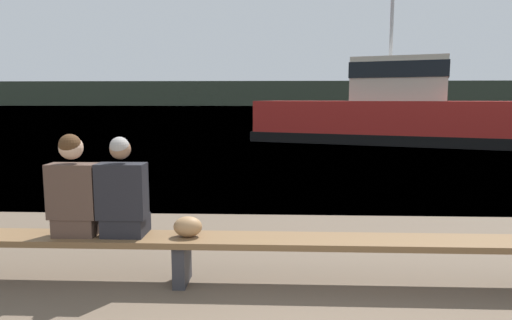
# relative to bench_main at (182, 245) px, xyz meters

# --- Properties ---
(water_surface) EXTENTS (240.00, 240.00, 0.00)m
(water_surface) POSITION_rel_bench_main_xyz_m (1.04, 122.69, -0.39)
(water_surface) COLOR teal
(water_surface) RESTS_ON ground
(far_shoreline) EXTENTS (600.00, 12.00, 6.79)m
(far_shoreline) POSITION_rel_bench_main_xyz_m (1.04, 128.18, 3.01)
(far_shoreline) COLOR #384233
(far_shoreline) RESTS_ON ground
(bench_main) EXTENTS (7.86, 0.43, 0.47)m
(bench_main) POSITION_rel_bench_main_xyz_m (0.00, 0.00, 0.00)
(bench_main) COLOR brown
(bench_main) RESTS_ON ground
(person_left) EXTENTS (0.46, 0.38, 0.99)m
(person_left) POSITION_rel_bench_main_xyz_m (-1.03, -0.00, 0.52)
(person_left) COLOR #4C382D
(person_left) RESTS_ON bench_main
(person_right) EXTENTS (0.46, 0.37, 0.97)m
(person_right) POSITION_rel_bench_main_xyz_m (-0.56, 0.00, 0.49)
(person_right) COLOR black
(person_right) RESTS_ON bench_main
(shopping_bag) EXTENTS (0.28, 0.20, 0.20)m
(shopping_bag) POSITION_rel_bench_main_xyz_m (0.06, 0.00, 0.18)
(shopping_bag) COLOR #9E754C
(shopping_bag) RESTS_ON bench_main
(tugboat_red) EXTENTS (11.18, 6.63, 6.51)m
(tugboat_red) POSITION_rel_bench_main_xyz_m (5.51, 14.89, 0.71)
(tugboat_red) COLOR red
(tugboat_red) RESTS_ON water_surface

